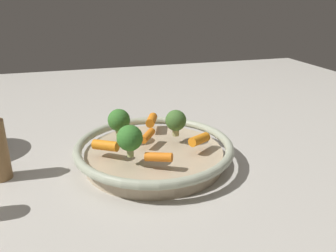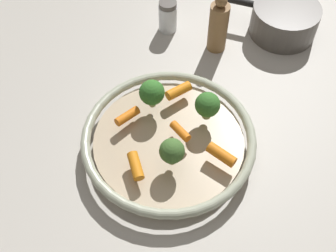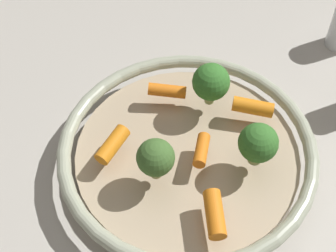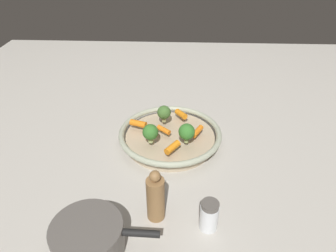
{
  "view_description": "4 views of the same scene",
  "coord_description": "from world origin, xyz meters",
  "px_view_note": "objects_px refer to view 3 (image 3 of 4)",
  "views": [
    {
      "loc": [
        -0.64,
        0.16,
        0.34
      ],
      "look_at": [
        -0.01,
        -0.03,
        0.08
      ],
      "focal_mm": 36.91,
      "sensor_mm": 36.0,
      "label": 1
    },
    {
      "loc": [
        0.14,
        -0.45,
        0.73
      ],
      "look_at": [
        -0.0,
        0.01,
        0.07
      ],
      "focal_mm": 47.01,
      "sensor_mm": 36.0,
      "label": 2
    },
    {
      "loc": [
        0.32,
        -0.18,
        0.56
      ],
      "look_at": [
        -0.02,
        -0.02,
        0.07
      ],
      "focal_mm": 53.42,
      "sensor_mm": 36.0,
      "label": 3
    },
    {
      "loc": [
        -0.03,
        0.81,
        0.6
      ],
      "look_at": [
        0.01,
        0.02,
        0.08
      ],
      "focal_mm": 32.44,
      "sensor_mm": 36.0,
      "label": 4
    }
  ],
  "objects_px": {
    "baby_carrot_left": "(202,150)",
    "broccoli_floret_edge": "(211,82)",
    "baby_carrot_near_rim": "(167,91)",
    "broccoli_floret_large": "(258,143)",
    "baby_carrot_center": "(112,145)",
    "baby_carrot_right": "(253,107)",
    "broccoli_floret_small": "(156,158)",
    "serving_bowl": "(187,155)",
    "baby_carrot_back": "(215,214)"
  },
  "relations": [
    {
      "from": "serving_bowl",
      "to": "baby_carrot_center",
      "type": "bearing_deg",
      "value": -111.26
    },
    {
      "from": "serving_bowl",
      "to": "broccoli_floret_large",
      "type": "distance_m",
      "value": 0.1
    },
    {
      "from": "baby_carrot_center",
      "to": "baby_carrot_right",
      "type": "relative_size",
      "value": 0.96
    },
    {
      "from": "baby_carrot_right",
      "to": "serving_bowl",
      "type": "bearing_deg",
      "value": -84.17
    },
    {
      "from": "baby_carrot_near_rim",
      "to": "serving_bowl",
      "type": "bearing_deg",
      "value": -8.34
    },
    {
      "from": "broccoli_floret_large",
      "to": "broccoli_floret_edge",
      "type": "relative_size",
      "value": 0.96
    },
    {
      "from": "serving_bowl",
      "to": "broccoli_floret_large",
      "type": "xyz_separation_m",
      "value": [
        0.06,
        0.06,
        0.06
      ]
    },
    {
      "from": "baby_carrot_near_rim",
      "to": "broccoli_floret_large",
      "type": "bearing_deg",
      "value": 19.29
    },
    {
      "from": "baby_carrot_near_rim",
      "to": "baby_carrot_left",
      "type": "distance_m",
      "value": 0.11
    },
    {
      "from": "serving_bowl",
      "to": "baby_carrot_near_rim",
      "type": "xyz_separation_m",
      "value": [
        -0.09,
        0.01,
        0.03
      ]
    },
    {
      "from": "baby_carrot_back",
      "to": "broccoli_floret_large",
      "type": "distance_m",
      "value": 0.1
    },
    {
      "from": "baby_carrot_right",
      "to": "baby_carrot_back",
      "type": "height_order",
      "value": "same"
    },
    {
      "from": "broccoli_floret_large",
      "to": "baby_carrot_center",
      "type": "bearing_deg",
      "value": -121.11
    },
    {
      "from": "broccoli_floret_large",
      "to": "serving_bowl",
      "type": "bearing_deg",
      "value": -132.06
    },
    {
      "from": "serving_bowl",
      "to": "baby_carrot_back",
      "type": "distance_m",
      "value": 0.11
    },
    {
      "from": "baby_carrot_left",
      "to": "broccoli_floret_edge",
      "type": "bearing_deg",
      "value": 144.79
    },
    {
      "from": "baby_carrot_right",
      "to": "broccoli_floret_small",
      "type": "bearing_deg",
      "value": -78.09
    },
    {
      "from": "baby_carrot_left",
      "to": "broccoli_floret_large",
      "type": "bearing_deg",
      "value": 55.97
    },
    {
      "from": "baby_carrot_near_rim",
      "to": "baby_carrot_back",
      "type": "relative_size",
      "value": 0.92
    },
    {
      "from": "serving_bowl",
      "to": "baby_carrot_back",
      "type": "relative_size",
      "value": 6.03
    },
    {
      "from": "broccoli_floret_edge",
      "to": "baby_carrot_center",
      "type": "bearing_deg",
      "value": -83.22
    },
    {
      "from": "baby_carrot_near_rim",
      "to": "broccoli_floret_edge",
      "type": "xyz_separation_m",
      "value": [
        0.04,
        0.05,
        0.03
      ]
    },
    {
      "from": "broccoli_floret_large",
      "to": "broccoli_floret_small",
      "type": "relative_size",
      "value": 1.04
    },
    {
      "from": "broccoli_floret_small",
      "to": "broccoli_floret_edge",
      "type": "relative_size",
      "value": 0.92
    },
    {
      "from": "baby_carrot_left",
      "to": "broccoli_floret_large",
      "type": "height_order",
      "value": "broccoli_floret_large"
    },
    {
      "from": "broccoli_floret_edge",
      "to": "baby_carrot_right",
      "type": "bearing_deg",
      "value": 45.52
    },
    {
      "from": "baby_carrot_right",
      "to": "baby_carrot_left",
      "type": "bearing_deg",
      "value": -71.83
    },
    {
      "from": "baby_carrot_center",
      "to": "broccoli_floret_large",
      "type": "height_order",
      "value": "broccoli_floret_large"
    },
    {
      "from": "serving_bowl",
      "to": "baby_carrot_right",
      "type": "relative_size",
      "value": 6.26
    },
    {
      "from": "baby_carrot_center",
      "to": "broccoli_floret_small",
      "type": "distance_m",
      "value": 0.07
    },
    {
      "from": "baby_carrot_left",
      "to": "baby_carrot_center",
      "type": "distance_m",
      "value": 0.11
    },
    {
      "from": "baby_carrot_left",
      "to": "baby_carrot_center",
      "type": "bearing_deg",
      "value": -119.37
    },
    {
      "from": "serving_bowl",
      "to": "broccoli_floret_small",
      "type": "xyz_separation_m",
      "value": [
        0.02,
        -0.05,
        0.06
      ]
    },
    {
      "from": "baby_carrot_back",
      "to": "broccoli_floret_small",
      "type": "relative_size",
      "value": 0.95
    },
    {
      "from": "baby_carrot_right",
      "to": "baby_carrot_back",
      "type": "bearing_deg",
      "value": -46.52
    },
    {
      "from": "baby_carrot_near_rim",
      "to": "baby_carrot_right",
      "type": "relative_size",
      "value": 0.96
    },
    {
      "from": "baby_carrot_center",
      "to": "serving_bowl",
      "type": "bearing_deg",
      "value": 68.74
    },
    {
      "from": "baby_carrot_left",
      "to": "broccoli_floret_edge",
      "type": "height_order",
      "value": "broccoli_floret_edge"
    },
    {
      "from": "baby_carrot_back",
      "to": "baby_carrot_right",
      "type": "bearing_deg",
      "value": 133.48
    },
    {
      "from": "baby_carrot_right",
      "to": "broccoli_floret_large",
      "type": "bearing_deg",
      "value": -29.65
    },
    {
      "from": "baby_carrot_left",
      "to": "baby_carrot_center",
      "type": "relative_size",
      "value": 0.9
    },
    {
      "from": "baby_carrot_back",
      "to": "broccoli_floret_large",
      "type": "height_order",
      "value": "broccoli_floret_large"
    },
    {
      "from": "baby_carrot_near_rim",
      "to": "baby_carrot_left",
      "type": "relative_size",
      "value": 1.1
    },
    {
      "from": "serving_bowl",
      "to": "broccoli_floret_edge",
      "type": "bearing_deg",
      "value": 131.12
    },
    {
      "from": "broccoli_floret_small",
      "to": "broccoli_floret_large",
      "type": "bearing_deg",
      "value": 73.75
    },
    {
      "from": "baby_carrot_near_rim",
      "to": "broccoli_floret_small",
      "type": "relative_size",
      "value": 0.88
    },
    {
      "from": "baby_carrot_back",
      "to": "broccoli_floret_edge",
      "type": "bearing_deg",
      "value": 153.01
    },
    {
      "from": "serving_bowl",
      "to": "baby_carrot_center",
      "type": "distance_m",
      "value": 0.1
    },
    {
      "from": "baby_carrot_right",
      "to": "broccoli_floret_large",
      "type": "relative_size",
      "value": 0.89
    },
    {
      "from": "broccoli_floret_large",
      "to": "broccoli_floret_small",
      "type": "bearing_deg",
      "value": -106.25
    }
  ]
}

